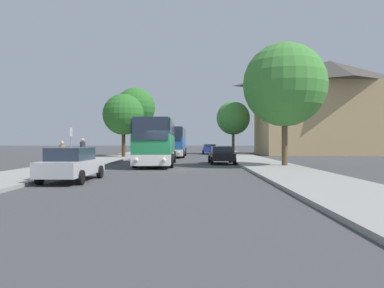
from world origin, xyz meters
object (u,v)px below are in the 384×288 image
at_px(pedestrian_waiting_far, 62,154).
at_px(tree_right_near, 233,118).
at_px(parked_car_left_curb, 72,164).
at_px(parked_car_right_far, 210,149).
at_px(pedestrian_walking_back, 83,152).
at_px(tree_left_far, 123,115).
at_px(parked_car_right_near, 221,155).
at_px(bus_stop_sign, 71,142).
at_px(bus_rear, 177,142).
at_px(tree_right_mid, 285,85).
at_px(bus_front, 157,142).
at_px(bus_middle, 174,142).
at_px(pedestrian_waiting_near, 83,150).
at_px(tree_left_near, 135,108).

distance_m(pedestrian_waiting_far, tree_right_near, 35.01).
relative_size(parked_car_left_curb, parked_car_right_far, 1.01).
distance_m(pedestrian_walking_back, tree_left_far, 16.05).
bearing_deg(pedestrian_waiting_far, parked_car_right_near, -164.71).
distance_m(parked_car_right_far, bus_stop_sign, 30.44).
relative_size(bus_rear, parked_car_right_near, 2.51).
bearing_deg(tree_right_mid, tree_left_far, 133.53).
xyz_separation_m(parked_car_left_curb, pedestrian_waiting_far, (-2.89, 6.84, 0.21)).
bearing_deg(parked_car_left_curb, bus_front, 78.49).
height_order(bus_front, parked_car_right_far, bus_front).
bearing_deg(parked_car_right_far, bus_rear, -45.67).
bearing_deg(tree_left_far, pedestrian_walking_back, -89.22).
height_order(bus_middle, bus_rear, bus_middle).
bearing_deg(bus_middle, bus_rear, 91.68).
relative_size(tree_left_far, tree_right_near, 0.91).
xyz_separation_m(bus_front, pedestrian_walking_back, (-4.74, -3.17, -0.70)).
relative_size(parked_car_right_far, tree_right_near, 0.61).
bearing_deg(pedestrian_waiting_far, bus_front, -155.66).
bearing_deg(bus_stop_sign, tree_right_mid, 1.83).
relative_size(parked_car_right_near, pedestrian_waiting_far, 2.67).
bearing_deg(pedestrian_walking_back, tree_right_near, -97.62).
height_order(parked_car_right_far, pedestrian_waiting_near, pedestrian_waiting_near).
distance_m(parked_car_right_near, pedestrian_waiting_far, 12.66).
bearing_deg(pedestrian_waiting_near, tree_right_mid, -48.60).
bearing_deg(tree_right_near, tree_left_far, -133.36).
relative_size(pedestrian_walking_back, tree_right_near, 0.25).
distance_m(pedestrian_waiting_far, tree_left_far, 17.83).
distance_m(parked_car_right_far, tree_right_mid, 28.78).
distance_m(bus_middle, pedestrian_walking_back, 19.38).
distance_m(bus_rear, parked_car_left_curb, 42.51).
xyz_separation_m(bus_rear, parked_car_right_near, (5.09, -28.69, -0.97)).
height_order(tree_left_near, tree_right_near, tree_left_near).
bearing_deg(bus_middle, parked_car_right_near, -70.51).
bearing_deg(pedestrian_waiting_near, bus_stop_sign, -122.14).
bearing_deg(bus_front, bus_stop_sign, -153.90).
bearing_deg(bus_stop_sign, pedestrian_walking_back, -14.20).
relative_size(tree_left_near, tree_left_far, 1.22).
bearing_deg(parked_car_right_near, bus_rear, -81.95).
distance_m(bus_stop_sign, tree_left_near, 21.70).
height_order(bus_front, bus_stop_sign, bus_front).
bearing_deg(pedestrian_walking_back, parked_car_right_near, -136.28).
bearing_deg(parked_car_right_near, bus_stop_sign, 22.49).
bearing_deg(pedestrian_walking_back, tree_left_far, -72.86).
bearing_deg(pedestrian_waiting_far, parked_car_right_far, -126.76).
relative_size(tree_left_near, tree_right_mid, 0.99).
distance_m(bus_stop_sign, tree_left_far, 15.71).
xyz_separation_m(parked_car_right_near, tree_left_far, (-10.07, 10.52, 4.06)).
relative_size(bus_rear, pedestrian_waiting_near, 6.00).
relative_size(pedestrian_waiting_near, tree_left_near, 0.22).
distance_m(pedestrian_waiting_far, tree_left_near, 23.83).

